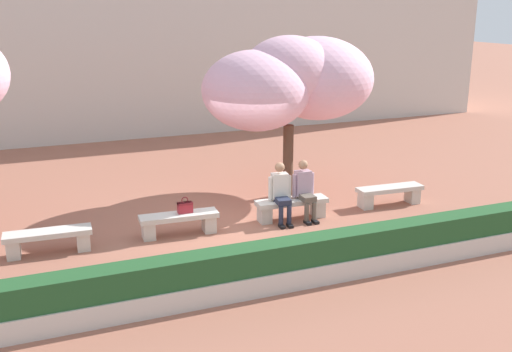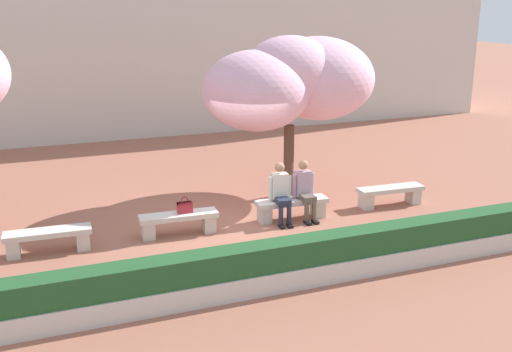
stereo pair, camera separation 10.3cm
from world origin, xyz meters
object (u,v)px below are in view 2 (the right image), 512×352
Objects in this scene: handbag at (185,206)px; person_seated_left at (281,191)px; stone_bench_west_end at (48,238)px; person_seated_right at (305,188)px; stone_bench_center at (292,206)px; stone_bench_near_east at (390,193)px; cherry_tree_main at (291,81)px; stone_bench_near_west at (179,221)px.

person_seated_left is at bearing -1.93° from handbag.
person_seated_right is at bearing -0.58° from stone_bench_west_end.
stone_bench_west_end and stone_bench_center have the same top height.
person_seated_left reaches higher than stone_bench_near_east.
stone_bench_west_end is at bearing -163.43° from cherry_tree_main.
person_seated_left reaches higher than handbag.
cherry_tree_main is (1.02, 1.76, 2.06)m from person_seated_left.
person_seated_right is 0.30× the size of cherry_tree_main.
cherry_tree_main reaches higher than handbag.
person_seated_right is at bearing -10.98° from stone_bench_center.
handbag is at bearing 178.47° from person_seated_right.
handbag reaches higher than stone_bench_center.
person_seated_right is (0.28, -0.05, 0.40)m from stone_bench_center.
person_seated_left reaches higher than stone_bench_near_west.
person_seated_left is 0.30× the size of cherry_tree_main.
stone_bench_near_west is 1.00× the size of stone_bench_near_east.
stone_bench_west_end is at bearing 179.36° from person_seated_left.
cherry_tree_main is at bearing 75.46° from person_seated_right.
person_seated_left is 2.90m from cherry_tree_main.
stone_bench_west_end is at bearing 179.42° from person_seated_right.
stone_bench_center is at bearing 180.00° from stone_bench_near_east.
person_seated_right is at bearing -1.53° from handbag.
stone_bench_near_east is 4.88m from handbag.
cherry_tree_main reaches higher than stone_bench_center.
handbag reaches higher than stone_bench_west_end.
stone_bench_near_east is 1.24× the size of person_seated_right.
person_seated_right is 2.65m from handbag.
stone_bench_west_end is 2.66m from handbag.
stone_bench_near_west is 4.73× the size of handbag.
stone_bench_near_east is at bearing -0.20° from handbag.
stone_bench_center is (5.01, 0.00, 0.00)m from stone_bench_west_end.
person_seated_left is 2.09m from handbag.
cherry_tree_main is (3.24, 1.71, 2.46)m from stone_bench_near_west.
stone_bench_west_end is at bearing 180.00° from stone_bench_center.
stone_bench_west_end and stone_bench_near_west have the same top height.
stone_bench_west_end is at bearing 180.00° from stone_bench_near_east.
cherry_tree_main reaches higher than stone_bench_west_end.
stone_bench_west_end is at bearing -179.63° from handbag.
stone_bench_center is at bearing 10.56° from person_seated_left.
stone_bench_near_west and stone_bench_center have the same top height.
stone_bench_west_end is 1.24× the size of person_seated_left.
stone_bench_center is at bearing -113.22° from cherry_tree_main.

